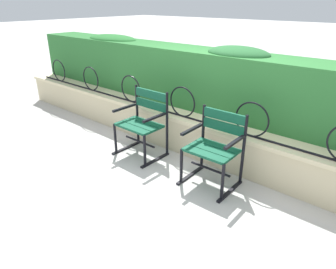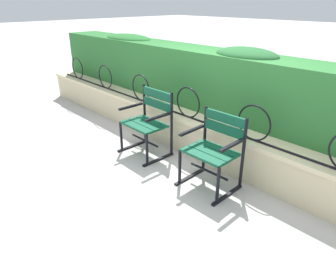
% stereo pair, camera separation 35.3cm
% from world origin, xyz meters
% --- Properties ---
extents(ground_plane, '(60.00, 60.00, 0.00)m').
position_xyz_m(ground_plane, '(0.00, 0.00, 0.00)').
color(ground_plane, '#B7B5AF').
extents(stone_wall, '(8.24, 0.41, 0.51)m').
position_xyz_m(stone_wall, '(0.00, 0.83, 0.26)').
color(stone_wall, beige).
rests_on(stone_wall, ground).
extents(iron_arch_fence, '(7.68, 0.02, 0.42)m').
position_xyz_m(iron_arch_fence, '(-0.26, 0.76, 0.69)').
color(iron_arch_fence, black).
rests_on(iron_arch_fence, stone_wall).
extents(hedge_row, '(8.08, 0.64, 0.92)m').
position_xyz_m(hedge_row, '(0.01, 1.33, 0.95)').
color(hedge_row, '#2D7033').
rests_on(hedge_row, stone_wall).
extents(park_chair_left, '(0.61, 0.52, 0.89)m').
position_xyz_m(park_chair_left, '(-0.65, 0.36, 0.47)').
color(park_chair_left, '#0F4C33').
rests_on(park_chair_left, ground).
extents(park_chair_right, '(0.59, 0.53, 0.85)m').
position_xyz_m(park_chair_right, '(0.48, 0.36, 0.46)').
color(park_chair_right, '#0F4C33').
rests_on(park_chair_right, ground).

